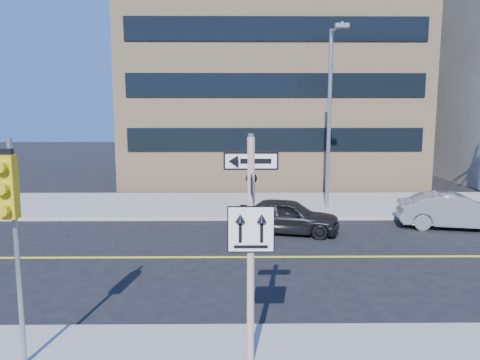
{
  "coord_description": "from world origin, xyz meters",
  "views": [
    {
      "loc": [
        -0.27,
        -10.26,
        4.58
      ],
      "look_at": [
        -0.11,
        4.0,
        2.47
      ],
      "focal_mm": 35.0,
      "sensor_mm": 36.0,
      "label": 1
    }
  ],
  "objects_px": {
    "sign_pole": "(251,238)",
    "traffic_signal": "(9,206)",
    "parked_car_a": "(287,216)",
    "streetlight_a": "(331,107)",
    "parked_car_b": "(454,211)"
  },
  "relations": [
    {
      "from": "sign_pole",
      "to": "traffic_signal",
      "type": "height_order",
      "value": "sign_pole"
    },
    {
      "from": "sign_pole",
      "to": "parked_car_a",
      "type": "height_order",
      "value": "sign_pole"
    },
    {
      "from": "sign_pole",
      "to": "streetlight_a",
      "type": "height_order",
      "value": "streetlight_a"
    },
    {
      "from": "sign_pole",
      "to": "streetlight_a",
      "type": "xyz_separation_m",
      "value": [
        4.0,
        13.27,
        2.32
      ]
    },
    {
      "from": "parked_car_a",
      "to": "parked_car_b",
      "type": "relative_size",
      "value": 0.92
    },
    {
      "from": "parked_car_b",
      "to": "streetlight_a",
      "type": "height_order",
      "value": "streetlight_a"
    },
    {
      "from": "parked_car_a",
      "to": "traffic_signal",
      "type": "bearing_deg",
      "value": 162.96
    },
    {
      "from": "streetlight_a",
      "to": "parked_car_b",
      "type": "bearing_deg",
      "value": -36.09
    },
    {
      "from": "traffic_signal",
      "to": "sign_pole",
      "type": "bearing_deg",
      "value": 2.11
    },
    {
      "from": "parked_car_a",
      "to": "streetlight_a",
      "type": "xyz_separation_m",
      "value": [
        2.29,
        3.81,
        4.09
      ]
    },
    {
      "from": "streetlight_a",
      "to": "traffic_signal",
      "type": "bearing_deg",
      "value": -120.8
    },
    {
      "from": "traffic_signal",
      "to": "parked_car_a",
      "type": "bearing_deg",
      "value": 59.28
    },
    {
      "from": "traffic_signal",
      "to": "streetlight_a",
      "type": "xyz_separation_m",
      "value": [
        8.0,
        13.42,
        1.73
      ]
    },
    {
      "from": "parked_car_b",
      "to": "streetlight_a",
      "type": "bearing_deg",
      "value": 65.94
    },
    {
      "from": "sign_pole",
      "to": "streetlight_a",
      "type": "relative_size",
      "value": 0.51
    }
  ]
}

